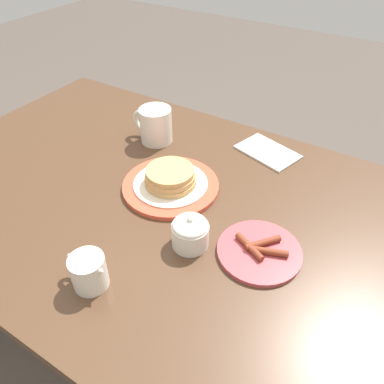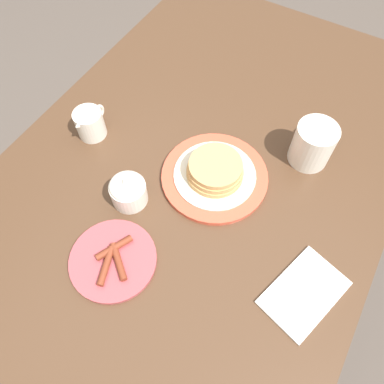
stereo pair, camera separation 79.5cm
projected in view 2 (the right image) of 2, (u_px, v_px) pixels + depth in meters
The scene contains 8 objects.
ground_plane at pixel (200, 264), 1.53m from camera, with size 8.00×8.00×0.00m, color #51473F.
dining_table at pixel (205, 185), 1.00m from camera, with size 1.29×0.86×0.74m.
pancake_plate at pixel (215, 173), 0.84m from camera, with size 0.24×0.24×0.06m.
side_plate_bacon at pixel (113, 260), 0.75m from camera, with size 0.18×0.18×0.02m.
coffee_mug at pixel (313, 143), 0.85m from camera, with size 0.13×0.09×0.10m.
creamer_pitcher at pixel (90, 123), 0.90m from camera, with size 0.10×0.07×0.08m.
sugar_bowl at pixel (128, 190), 0.80m from camera, with size 0.08×0.08×0.08m.
napkin at pixel (304, 293), 0.72m from camera, with size 0.19×0.15×0.01m.
Camera 2 is at (-0.47, -0.24, 1.46)m, focal length 35.00 mm.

